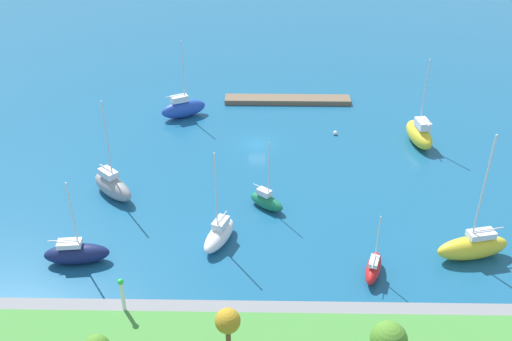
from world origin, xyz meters
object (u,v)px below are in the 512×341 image
at_px(park_tree_center, 228,322).
at_px(sailboat_yellow_along_channel, 419,134).
at_px(sailboat_yellow_far_south, 473,246).
at_px(mooring_buoy_white, 335,133).
at_px(sailboat_green_mid_basin, 266,201).
at_px(sailboat_blue_west_end, 183,108).
at_px(sailboat_white_by_breakwater, 219,234).
at_px(sailboat_gray_near_pier, 112,186).
at_px(sailboat_red_center_basin, 373,268).
at_px(harbor_beacon, 122,293).
at_px(sailboat_navy_lone_north, 76,253).
at_px(pier_dock, 287,100).
at_px(park_tree_west, 389,340).

distance_m(park_tree_center, sailboat_yellow_along_channel, 47.16).
bearing_deg(sailboat_yellow_far_south, mooring_buoy_white, -79.85).
distance_m(sailboat_green_mid_basin, sailboat_blue_west_end, 27.82).
relative_size(sailboat_green_mid_basin, sailboat_white_by_breakwater, 0.79).
height_order(sailboat_gray_near_pier, sailboat_red_center_basin, sailboat_gray_near_pier).
xyz_separation_m(sailboat_blue_west_end, mooring_buoy_white, (-23.03, 5.62, -1.21)).
bearing_deg(sailboat_red_center_basin, harbor_beacon, 123.76).
xyz_separation_m(sailboat_navy_lone_north, mooring_buoy_white, (-29.73, -29.22, -0.88)).
distance_m(pier_dock, sailboat_blue_west_end, 17.43).
height_order(sailboat_gray_near_pier, sailboat_navy_lone_north, sailboat_gray_near_pier).
relative_size(park_tree_west, sailboat_gray_near_pier, 0.39).
xyz_separation_m(pier_dock, sailboat_navy_lone_north, (23.05, 40.77, 0.79)).
bearing_deg(sailboat_gray_near_pier, sailboat_navy_lone_north, -51.13).
distance_m(harbor_beacon, sailboat_yellow_far_south, 35.78).
bearing_deg(sailboat_yellow_far_south, pier_dock, -77.51).
relative_size(harbor_beacon, sailboat_gray_near_pier, 0.29).
bearing_deg(sailboat_yellow_along_channel, park_tree_west, 155.25).
xyz_separation_m(pier_dock, sailboat_yellow_far_south, (-18.16, 39.30, 1.07)).
relative_size(park_tree_center, sailboat_gray_near_pier, 0.40).
bearing_deg(mooring_buoy_white, harbor_beacon, 58.41).
bearing_deg(sailboat_red_center_basin, sailboat_navy_lone_north, 105.33).
xyz_separation_m(harbor_beacon, sailboat_red_center_basin, (-23.63, -6.53, -2.37)).
bearing_deg(park_tree_center, pier_dock, -96.83).
distance_m(harbor_beacon, sailboat_gray_near_pier, 21.49).
bearing_deg(sailboat_yellow_far_south, sailboat_green_mid_basin, -34.37).
height_order(sailboat_blue_west_end, sailboat_navy_lone_north, sailboat_blue_west_end).
distance_m(sailboat_blue_west_end, sailboat_red_center_basin, 43.46).
xyz_separation_m(sailboat_blue_west_end, sailboat_red_center_basin, (-23.70, 36.42, -0.50)).
bearing_deg(sailboat_red_center_basin, pier_dock, 28.15).
bearing_deg(sailboat_navy_lone_north, pier_dock, 54.80).
relative_size(pier_dock, park_tree_west, 4.12).
bearing_deg(sailboat_navy_lone_north, sailboat_white_by_breakwater, 7.82).
distance_m(sailboat_green_mid_basin, sailboat_navy_lone_north, 22.13).
distance_m(sailboat_yellow_far_south, sailboat_blue_west_end, 48.00).
height_order(sailboat_blue_west_end, sailboat_white_by_breakwater, sailboat_blue_west_end).
bearing_deg(sailboat_yellow_along_channel, pier_dock, 43.91).
distance_m(sailboat_navy_lone_north, sailboat_red_center_basin, 30.45).
bearing_deg(pier_dock, sailboat_green_mid_basin, 83.62).
height_order(sailboat_yellow_far_south, sailboat_blue_west_end, sailboat_yellow_far_south).
xyz_separation_m(sailboat_red_center_basin, sailboat_white_by_breakwater, (15.88, -5.07, 0.11)).
height_order(sailboat_navy_lone_north, mooring_buoy_white, sailboat_navy_lone_north).
bearing_deg(sailboat_white_by_breakwater, sailboat_gray_near_pier, -101.80).
height_order(harbor_beacon, sailboat_white_by_breakwater, sailboat_white_by_breakwater).
xyz_separation_m(sailboat_yellow_far_south, sailboat_red_center_basin, (10.80, 3.04, -0.44)).
relative_size(pier_dock, sailboat_blue_west_end, 1.69).
relative_size(sailboat_white_by_breakwater, sailboat_yellow_along_channel, 0.91).
relative_size(sailboat_red_center_basin, mooring_buoy_white, 11.51).
height_order(pier_dock, sailboat_white_by_breakwater, sailboat_white_by_breakwater).
xyz_separation_m(sailboat_yellow_far_south, sailboat_white_by_breakwater, (26.68, -2.03, -0.33)).
relative_size(sailboat_navy_lone_north, sailboat_yellow_along_channel, 0.78).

